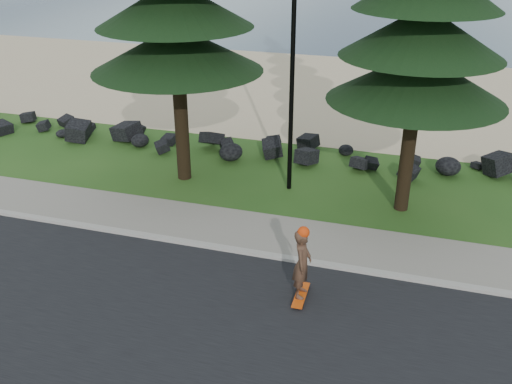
% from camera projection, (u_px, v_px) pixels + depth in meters
% --- Properties ---
extents(ground, '(160.00, 160.00, 0.00)m').
position_uv_depth(ground, '(261.00, 237.00, 15.36)').
color(ground, '#254F18').
rests_on(ground, ground).
extents(road, '(160.00, 7.00, 0.02)m').
position_uv_depth(road, '(198.00, 346.00, 11.49)').
color(road, black).
rests_on(road, ground).
extents(kerb, '(160.00, 0.20, 0.10)m').
position_uv_depth(kerb, '(251.00, 253.00, 14.57)').
color(kerb, '#AEA79D').
rests_on(kerb, ground).
extents(sidewalk, '(160.00, 2.00, 0.08)m').
position_uv_depth(sidewalk, '(263.00, 232.00, 15.52)').
color(sidewalk, gray).
rests_on(sidewalk, ground).
extents(beach_sand, '(160.00, 15.00, 0.01)m').
position_uv_depth(beach_sand, '(344.00, 92.00, 27.84)').
color(beach_sand, '#D5B68E').
rests_on(beach_sand, ground).
extents(seawall_boulders, '(60.00, 2.40, 1.10)m').
position_uv_depth(seawall_boulders, '(305.00, 160.00, 20.18)').
color(seawall_boulders, black).
rests_on(seawall_boulders, ground).
extents(lamp_post, '(0.25, 0.14, 8.14)m').
position_uv_depth(lamp_post, '(293.00, 58.00, 16.30)').
color(lamp_post, black).
rests_on(lamp_post, ground).
extents(skateboarder, '(0.41, 1.00, 1.84)m').
position_uv_depth(skateboarder, '(302.00, 264.00, 12.51)').
color(skateboarder, '#E44C0D').
rests_on(skateboarder, ground).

